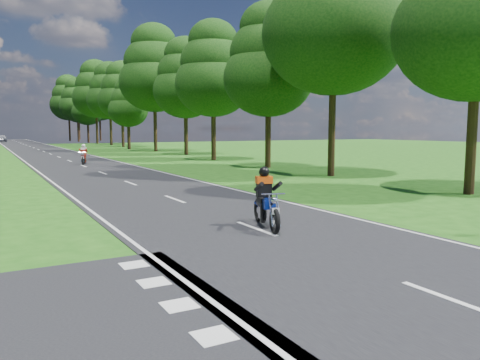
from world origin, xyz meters
TOP-DOWN VIEW (x-y plane):
  - ground at (0.00, 0.00)m, footprint 160.00×160.00m
  - main_road at (0.00, 50.00)m, footprint 7.00×140.00m
  - road_markings at (-0.14, 48.13)m, footprint 7.40×140.00m
  - treeline at (1.43, 60.06)m, footprint 40.00×115.35m
  - rider_near_blue at (0.32, 2.00)m, footprint 1.19×2.07m
  - rider_far_red at (0.33, 27.61)m, footprint 1.09×1.91m
  - distant_car at (-2.60, 98.17)m, footprint 2.15×4.45m

SIDE VIEW (x-z plane):
  - ground at x=0.00m, z-range 0.00..0.00m
  - main_road at x=0.00m, z-range 0.00..0.02m
  - road_markings at x=-0.14m, z-range 0.02..0.03m
  - distant_car at x=-2.60m, z-range 0.02..1.48m
  - rider_far_red at x=0.33m, z-range 0.02..1.53m
  - rider_near_blue at x=0.32m, z-range 0.02..1.66m
  - treeline at x=1.43m, z-range 0.86..15.65m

